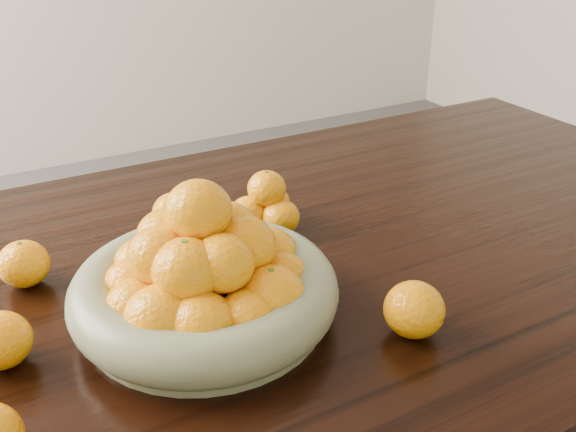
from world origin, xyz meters
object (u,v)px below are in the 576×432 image
dining_table (269,302)px  fruit_bowl (205,280)px  orange_pyramid (267,205)px  loose_orange_0 (24,264)px

dining_table → fruit_bowl: fruit_bowl is taller
dining_table → orange_pyramid: size_ratio=16.05×
dining_table → fruit_bowl: size_ratio=5.32×
fruit_bowl → loose_orange_0: bearing=134.8°
orange_pyramid → loose_orange_0: orange_pyramid is taller
fruit_bowl → loose_orange_0: 0.30m
loose_orange_0 → orange_pyramid: bearing=-1.4°
dining_table → loose_orange_0: size_ratio=25.74×
fruit_bowl → dining_table: bearing=34.1°
dining_table → orange_pyramid: orange_pyramid is taller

